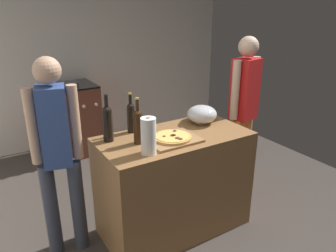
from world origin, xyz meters
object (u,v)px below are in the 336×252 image
at_px(mixing_bowl, 202,114).
at_px(person_in_stripes, 57,150).
at_px(pizza, 172,137).
at_px(wine_bottle_amber, 131,116).
at_px(stove, 72,119).
at_px(wine_bottle_dark, 138,125).
at_px(person_in_red, 244,106).
at_px(paper_towel_roll, 149,136).
at_px(wine_bottle_green, 108,122).

relative_size(mixing_bowl, person_in_stripes, 0.17).
bearing_deg(pizza, mixing_bowl, 25.14).
bearing_deg(wine_bottle_amber, stove, 90.60).
bearing_deg(mixing_bowl, wine_bottle_dark, -170.78).
distance_m(stove, person_in_red, 2.27).
distance_m(stove, person_in_stripes, 1.99).
height_order(paper_towel_roll, wine_bottle_green, wine_bottle_green).
xyz_separation_m(paper_towel_roll, stove, (0.05, 2.24, -0.55)).
xyz_separation_m(wine_bottle_amber, stove, (-0.02, 1.80, -0.56)).
xyz_separation_m(wine_bottle_dark, wine_bottle_amber, (0.05, 0.24, -0.01)).
bearing_deg(mixing_bowl, person_in_stripes, 176.22).
distance_m(pizza, mixing_bowl, 0.49).
relative_size(wine_bottle_dark, stove, 0.37).
bearing_deg(paper_towel_roll, pizza, 21.79).
height_order(mixing_bowl, wine_bottle_dark, wine_bottle_dark).
distance_m(pizza, person_in_stripes, 0.86).
relative_size(stove, person_in_stripes, 0.62).
bearing_deg(wine_bottle_green, stove, 83.55).
distance_m(mixing_bowl, wine_bottle_amber, 0.65).
bearing_deg(wine_bottle_amber, pizza, -60.01).
bearing_deg(stove, paper_towel_roll, -91.39).
height_order(pizza, person_in_stripes, person_in_stripes).
xyz_separation_m(paper_towel_roll, wine_bottle_amber, (0.07, 0.44, 0.01)).
height_order(stove, person_in_red, person_in_red).
bearing_deg(person_in_red, wine_bottle_dark, -171.18).
xyz_separation_m(pizza, wine_bottle_amber, (-0.19, 0.33, 0.11)).
xyz_separation_m(pizza, wine_bottle_dark, (-0.25, 0.10, 0.12)).
height_order(wine_bottle_dark, wine_bottle_amber, wine_bottle_dark).
bearing_deg(wine_bottle_amber, wine_bottle_dark, -102.68).
bearing_deg(person_in_stripes, paper_towel_roll, -36.08).
distance_m(pizza, wine_bottle_green, 0.51).
height_order(mixing_bowl, person_in_stripes, person_in_stripes).
relative_size(mixing_bowl, wine_bottle_green, 0.71).
relative_size(pizza, wine_bottle_dark, 0.84).
bearing_deg(mixing_bowl, wine_bottle_green, 176.66).
distance_m(mixing_bowl, paper_towel_roll, 0.78).
xyz_separation_m(person_in_stripes, person_in_red, (1.84, 0.00, 0.05)).
relative_size(paper_towel_roll, person_in_stripes, 0.17).
height_order(wine_bottle_green, person_in_red, person_in_red).
distance_m(wine_bottle_green, stove, 1.98).
height_order(mixing_bowl, stove, mixing_bowl).
relative_size(wine_bottle_dark, person_in_red, 0.22).
relative_size(mixing_bowl, wine_bottle_amber, 0.79).
relative_size(pizza, wine_bottle_green, 0.81).
bearing_deg(wine_bottle_dark, person_in_red, 8.82).
distance_m(pizza, person_in_red, 1.07).
bearing_deg(stove, wine_bottle_green, -96.45).
distance_m(pizza, paper_towel_roll, 0.30).
height_order(wine_bottle_dark, stove, wine_bottle_dark).
height_order(wine_bottle_dark, person_in_red, person_in_red).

